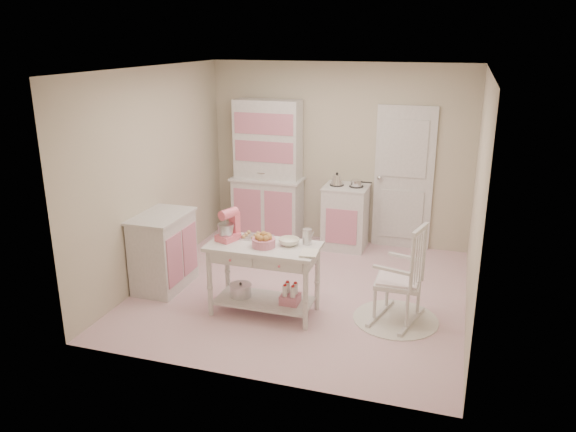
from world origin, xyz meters
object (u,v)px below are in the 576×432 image
at_px(base_cabinet, 163,251).
at_px(stand_mixer, 228,225).
at_px(hutch, 267,171).
at_px(bread_basket, 264,243).
at_px(stove, 345,217).
at_px(rocking_chair, 399,273).
at_px(work_table, 264,279).

xyz_separation_m(base_cabinet, stand_mixer, (0.97, -0.26, 0.51)).
relative_size(hutch, bread_basket, 8.32).
height_order(stove, rocking_chair, rocking_chair).
distance_m(hutch, stove, 1.33).
xyz_separation_m(hutch, stove, (1.20, -0.05, -0.58)).
height_order(rocking_chair, work_table, rocking_chair).
height_order(stove, stand_mixer, stand_mixer).
bearing_deg(stove, work_table, -100.74).
xyz_separation_m(base_cabinet, rocking_chair, (2.81, -0.02, 0.09)).
bearing_deg(hutch, work_table, -71.58).
distance_m(stove, bread_basket, 2.38).
height_order(rocking_chair, bread_basket, rocking_chair).
bearing_deg(work_table, bread_basket, -68.20).
height_order(stove, bread_basket, stove).
xyz_separation_m(hutch, bread_basket, (0.79, -2.36, -0.19)).
relative_size(hutch, rocking_chair, 1.89).
distance_m(rocking_chair, work_table, 1.45).
bearing_deg(rocking_chair, hutch, 151.58).
xyz_separation_m(stand_mixer, bread_basket, (0.44, -0.07, -0.12)).
bearing_deg(hutch, stand_mixer, -81.31).
relative_size(work_table, stand_mixer, 3.53).
bearing_deg(stand_mixer, work_table, 18.29).
xyz_separation_m(hutch, base_cabinet, (-0.62, -2.04, -0.58)).
height_order(stand_mixer, bread_basket, stand_mixer).
height_order(hutch, stove, hutch).
distance_m(base_cabinet, stand_mixer, 1.12).
relative_size(rocking_chair, stand_mixer, 3.24).
bearing_deg(base_cabinet, work_table, -11.26).
relative_size(stove, bread_basket, 3.68).
relative_size(base_cabinet, bread_basket, 3.68).
height_order(hutch, rocking_chair, hutch).
height_order(work_table, bread_basket, bread_basket).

